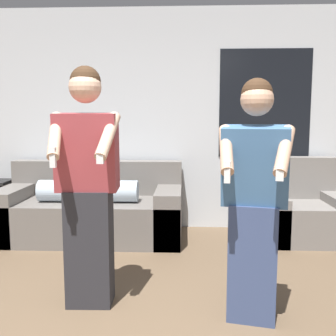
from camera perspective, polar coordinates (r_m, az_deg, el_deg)
name	(u,v)px	position (r m, az deg, el deg)	size (l,w,h in m)	color
wall_back	(168,120)	(4.91, -0.07, 7.01)	(6.35, 0.07, 2.70)	silver
couch	(92,211)	(4.65, -10.93, -6.10)	(2.06, 0.94, 0.86)	slate
armchair	(303,213)	(4.78, 18.94, -6.14)	(0.84, 0.80, 0.92)	slate
person_left	(88,186)	(2.88, -11.57, -2.62)	(0.50, 0.47, 1.74)	#28282D
person_right	(254,202)	(2.68, 12.40, -4.81)	(0.49, 0.54, 1.63)	#384770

